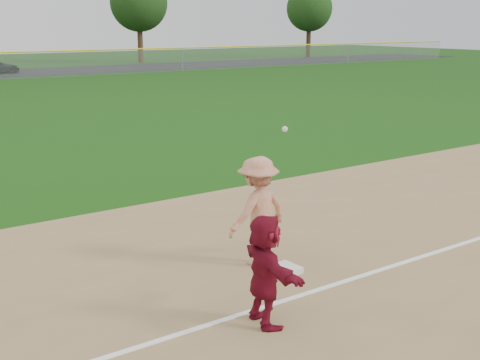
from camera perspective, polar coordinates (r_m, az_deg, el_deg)
ground at (r=10.28m, az=4.76°, el=-8.80°), size 160.00×160.00×0.00m
foul_line at (r=9.71m, az=7.76°, el=-10.17°), size 60.00×0.10×0.01m
first_base at (r=10.22m, az=4.26°, el=-8.48°), size 0.50×0.50×0.10m
base_runner at (r=8.29m, az=2.43°, el=-8.54°), size 0.73×1.54×1.59m
first_base_play at (r=10.28m, az=1.72°, el=-2.97°), size 1.32×0.88×2.43m
tree_3 at (r=66.32m, az=-9.59°, el=16.25°), size 6.00×6.00×9.19m
tree_4 at (r=76.96m, az=6.59°, el=15.86°), size 5.60×5.60×8.67m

